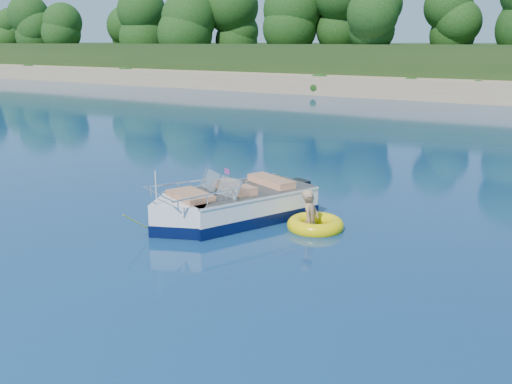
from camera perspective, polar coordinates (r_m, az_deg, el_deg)
ground at (r=12.11m, az=-13.06°, el=-6.07°), size 160.00×160.00×0.00m
treeline at (r=49.58m, az=23.59°, el=15.16°), size 150.00×7.12×8.19m
motorboat at (r=13.85m, az=-2.59°, el=-1.59°), size 3.02×4.82×1.70m
tow_tube at (r=13.41m, az=5.96°, el=-3.29°), size 1.53×1.53×0.35m
boy at (r=13.38m, az=5.45°, el=-3.72°), size 0.50×0.86×1.59m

